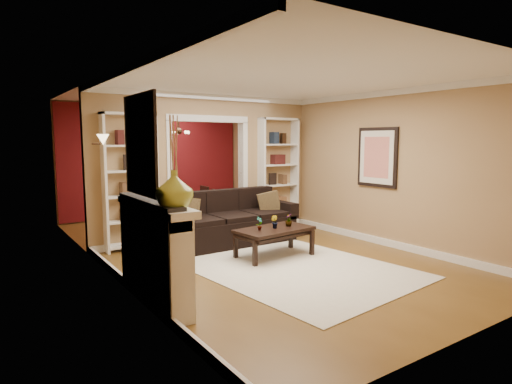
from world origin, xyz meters
TOP-DOWN VIEW (x-y plane):
  - floor at (0.00, 0.00)m, footprint 8.00×8.00m
  - ceiling at (0.00, 0.00)m, footprint 8.00×8.00m
  - wall_back at (0.00, 4.00)m, footprint 8.00×0.00m
  - wall_front at (0.00, -4.00)m, footprint 8.00×0.00m
  - wall_left at (-2.25, 0.00)m, footprint 0.00×8.00m
  - wall_right at (2.25, 0.00)m, footprint 0.00×8.00m
  - partition_wall at (0.00, 1.20)m, footprint 4.50×0.15m
  - red_back_panel at (0.00, 3.97)m, footprint 4.44×0.04m
  - dining_window at (0.00, 3.93)m, footprint 0.78×0.03m
  - area_rug at (0.04, -1.27)m, footprint 2.84×3.73m
  - sofa at (0.04, 0.45)m, footprint 2.40×1.03m
  - pillow_left at (-0.81, 0.43)m, footprint 0.48×0.27m
  - pillow_right at (0.89, 0.43)m, footprint 0.40×0.29m
  - coffee_table at (0.17, -0.72)m, footprint 1.29×0.79m
  - plant_left at (-0.12, -0.72)m, footprint 0.13×0.11m
  - plant_center at (0.17, -0.72)m, footprint 0.10×0.12m
  - plant_right at (0.45, -0.72)m, footprint 0.16×0.16m
  - bookshelf_left at (-1.55, 1.03)m, footprint 0.90×0.30m
  - bookshelf_right at (1.55, 1.03)m, footprint 0.90×0.30m
  - fireplace at (-2.09, -1.50)m, footprint 0.32×1.70m
  - vase at (-2.09, -2.07)m, footprint 0.45×0.45m
  - mirror at (-2.23, -1.50)m, footprint 0.03×0.95m
  - wall_sconce at (-2.15, 0.55)m, footprint 0.18×0.18m
  - framed_art at (2.21, -1.00)m, footprint 0.04×0.85m
  - dining_table at (0.11, 2.73)m, footprint 1.57×0.87m
  - dining_chair_nw at (-0.44, 2.43)m, footprint 0.54×0.54m
  - dining_chair_ne at (0.66, 2.43)m, footprint 0.47×0.47m
  - dining_chair_sw at (-0.44, 3.03)m, footprint 0.47×0.47m
  - dining_chair_se at (0.66, 3.03)m, footprint 0.48×0.48m
  - chandelier at (0.00, 2.70)m, footprint 0.50×0.50m

SIDE VIEW (x-z plane):
  - floor at x=0.00m, z-range 0.00..0.00m
  - area_rug at x=0.04m, z-range 0.00..0.01m
  - coffee_table at x=0.17m, z-range 0.00..0.47m
  - dining_table at x=0.11m, z-range 0.00..0.55m
  - dining_chair_ne at x=0.66m, z-range 0.00..0.75m
  - dining_chair_se at x=0.66m, z-range 0.00..0.78m
  - dining_chair_nw at x=-0.44m, z-range 0.00..0.83m
  - dining_chair_sw at x=-0.44m, z-range 0.00..0.89m
  - sofa at x=0.04m, z-range 0.00..0.94m
  - plant_center at x=0.17m, z-range 0.47..0.67m
  - plant_right at x=0.45m, z-range 0.47..0.67m
  - plant_left at x=-0.12m, z-range 0.47..0.68m
  - fireplace at x=-2.09m, z-range 0.00..1.16m
  - pillow_right at x=0.89m, z-range 0.46..0.85m
  - pillow_left at x=-0.81m, z-range 0.46..0.92m
  - bookshelf_left at x=-1.55m, z-range 0.00..2.30m
  - bookshelf_right at x=1.55m, z-range 0.00..2.30m
  - red_back_panel at x=0.00m, z-range 0.00..2.64m
  - wall_back at x=0.00m, z-range -2.65..5.35m
  - wall_front at x=0.00m, z-range -2.65..5.35m
  - wall_left at x=-2.25m, z-range -2.65..5.35m
  - wall_right at x=2.25m, z-range -2.65..5.35m
  - partition_wall at x=0.00m, z-range 0.00..2.70m
  - vase at x=-2.09m, z-range 1.16..1.55m
  - dining_window at x=0.00m, z-range 1.06..2.04m
  - framed_art at x=2.21m, z-range 1.02..2.08m
  - mirror at x=-2.23m, z-range 1.25..2.35m
  - wall_sconce at x=-2.15m, z-range 1.72..1.94m
  - chandelier at x=0.00m, z-range 1.87..2.17m
  - ceiling at x=0.00m, z-range 2.70..2.70m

